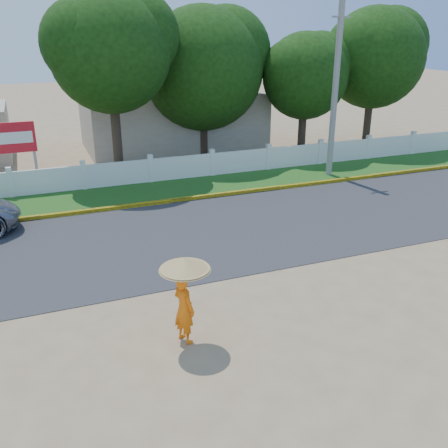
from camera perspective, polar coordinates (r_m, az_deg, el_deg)
name	(u,v)px	position (r m, az deg, el deg)	size (l,w,h in m)	color
ground	(251,294)	(13.60, 3.11, -8.01)	(120.00, 120.00, 0.00)	#9E8460
road	(198,234)	(17.36, -3.02, -1.13)	(60.00, 7.00, 0.02)	#38383A
grass_verge	(159,191)	(22.11, -7.38, 3.79)	(60.00, 3.50, 0.03)	#2D601E
curb	(170,201)	(20.52, -6.20, 2.62)	(40.00, 0.18, 0.16)	yellow
fence	(151,171)	(23.31, -8.35, 6.05)	(40.00, 0.10, 1.10)	silver
building_near	(172,120)	(30.25, -5.93, 11.77)	(10.00, 6.00, 3.20)	#B7AD99
utility_pole	(335,91)	(24.17, 12.58, 14.58)	(0.28, 0.28, 7.92)	gray
monk_with_parasol	(184,288)	(11.11, -4.55, -7.32)	(1.14, 1.14, 2.08)	orange
billboard	(5,142)	(23.49, -23.73, 8.58)	(2.50, 0.13, 2.95)	gray
tree_row	(183,69)	(25.83, -4.72, 17.29)	(32.38, 8.09, 8.38)	#473828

